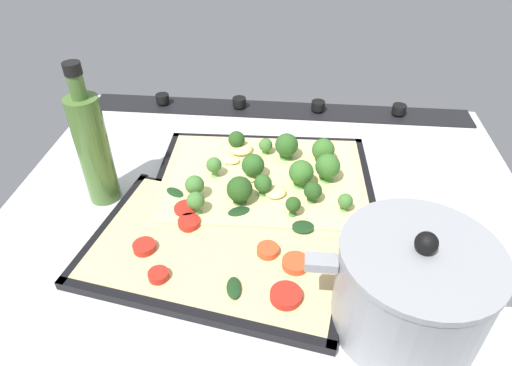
{
  "coord_description": "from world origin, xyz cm",
  "views": [
    {
      "loc": [
        -3.33,
        53.81,
        45.72
      ],
      "look_at": [
        1.81,
        -0.06,
        3.91
      ],
      "focal_mm": 31.43,
      "sensor_mm": 36.0,
      "label": 1
    }
  ],
  "objects_px": {
    "broccoli_pizza": "(267,177)",
    "veggie_pizza_back": "(220,245)",
    "baking_tray_front": "(263,185)",
    "cooking_pot": "(412,288)",
    "oil_bottle": "(93,147)",
    "baking_tray_back": "(219,248)"
  },
  "relations": [
    {
      "from": "oil_bottle",
      "to": "cooking_pot",
      "type": "bearing_deg",
      "value": 156.05
    },
    {
      "from": "baking_tray_front",
      "to": "oil_bottle",
      "type": "relative_size",
      "value": 1.61
    },
    {
      "from": "broccoli_pizza",
      "to": "veggie_pizza_back",
      "type": "xyz_separation_m",
      "value": [
        0.05,
        0.15,
        -0.01
      ]
    },
    {
      "from": "broccoli_pizza",
      "to": "oil_bottle",
      "type": "distance_m",
      "value": 0.27
    },
    {
      "from": "veggie_pizza_back",
      "to": "broccoli_pizza",
      "type": "bearing_deg",
      "value": -109.77
    },
    {
      "from": "baking_tray_front",
      "to": "broccoli_pizza",
      "type": "distance_m",
      "value": 0.02
    },
    {
      "from": "cooking_pot",
      "to": "broccoli_pizza",
      "type": "bearing_deg",
      "value": -53.46
    },
    {
      "from": "baking_tray_back",
      "to": "cooking_pot",
      "type": "distance_m",
      "value": 0.26
    },
    {
      "from": "veggie_pizza_back",
      "to": "baking_tray_front",
      "type": "bearing_deg",
      "value": -107.64
    },
    {
      "from": "veggie_pizza_back",
      "to": "cooking_pot",
      "type": "bearing_deg",
      "value": 158.37
    },
    {
      "from": "cooking_pot",
      "to": "oil_bottle",
      "type": "distance_m",
      "value": 0.48
    },
    {
      "from": "baking_tray_front",
      "to": "cooking_pot",
      "type": "distance_m",
      "value": 0.31
    },
    {
      "from": "broccoli_pizza",
      "to": "cooking_pot",
      "type": "distance_m",
      "value": 0.3
    },
    {
      "from": "broccoli_pizza",
      "to": "cooking_pot",
      "type": "bearing_deg",
      "value": 126.54
    },
    {
      "from": "baking_tray_back",
      "to": "oil_bottle",
      "type": "distance_m",
      "value": 0.24
    },
    {
      "from": "baking_tray_back",
      "to": "baking_tray_front",
      "type": "bearing_deg",
      "value": -108.36
    },
    {
      "from": "baking_tray_back",
      "to": "veggie_pizza_back",
      "type": "distance_m",
      "value": 0.01
    },
    {
      "from": "baking_tray_front",
      "to": "oil_bottle",
      "type": "xyz_separation_m",
      "value": [
        0.25,
        0.05,
        0.09
      ]
    },
    {
      "from": "baking_tray_front",
      "to": "veggie_pizza_back",
      "type": "height_order",
      "value": "veggie_pizza_back"
    },
    {
      "from": "broccoli_pizza",
      "to": "veggie_pizza_back",
      "type": "bearing_deg",
      "value": 70.23
    },
    {
      "from": "veggie_pizza_back",
      "to": "oil_bottle",
      "type": "bearing_deg",
      "value": -26.52
    },
    {
      "from": "veggie_pizza_back",
      "to": "oil_bottle",
      "type": "distance_m",
      "value": 0.24
    }
  ]
}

